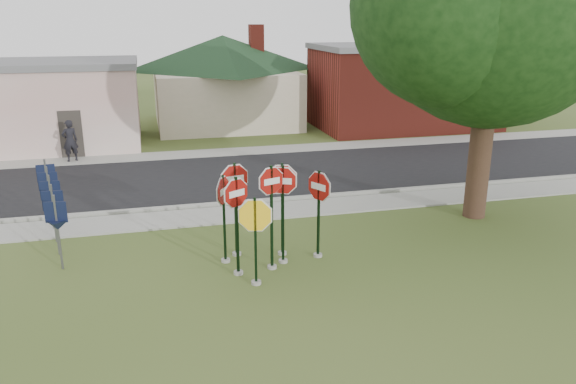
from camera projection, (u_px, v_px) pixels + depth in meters
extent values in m
plane|color=#3C501E|center=(273.00, 290.00, 13.31)|extent=(120.00, 120.00, 0.00)
cube|color=gray|center=(236.00, 214.00, 18.39)|extent=(60.00, 1.60, 0.06)
cube|color=black|center=(218.00, 178.00, 22.56)|extent=(60.00, 7.00, 0.04)
cube|color=gray|center=(206.00, 154.00, 26.54)|extent=(60.00, 1.60, 0.06)
cube|color=gray|center=(232.00, 203.00, 19.31)|extent=(60.00, 0.20, 0.14)
cylinder|color=gray|center=(272.00, 267.00, 14.48)|extent=(0.24, 0.24, 0.08)
cube|color=black|center=(272.00, 218.00, 14.08)|extent=(0.07, 0.07, 2.75)
cylinder|color=white|center=(271.00, 181.00, 13.79)|extent=(0.93, 0.36, 0.98)
cylinder|color=maroon|center=(271.00, 181.00, 13.79)|extent=(0.86, 0.34, 0.91)
cube|color=white|center=(271.00, 181.00, 13.79)|extent=(0.43, 0.17, 0.16)
cylinder|color=gray|center=(256.00, 282.00, 13.62)|extent=(0.24, 0.24, 0.08)
cube|color=black|center=(256.00, 242.00, 13.30)|extent=(0.07, 0.06, 2.22)
cylinder|color=white|center=(255.00, 216.00, 13.11)|extent=(1.10, 0.27, 1.13)
cylinder|color=yellow|center=(255.00, 216.00, 13.11)|extent=(1.02, 0.26, 1.04)
cylinder|color=gray|center=(238.00, 273.00, 14.15)|extent=(0.24, 0.24, 0.08)
cube|color=black|center=(237.00, 227.00, 13.78)|extent=(0.08, 0.07, 2.55)
cylinder|color=white|center=(236.00, 193.00, 13.52)|extent=(0.88, 0.52, 1.01)
cylinder|color=maroon|center=(236.00, 193.00, 13.52)|extent=(0.82, 0.49, 0.94)
cube|color=white|center=(236.00, 193.00, 13.52)|extent=(0.41, 0.24, 0.16)
cylinder|color=gray|center=(283.00, 261.00, 14.83)|extent=(0.24, 0.24, 0.08)
cube|color=black|center=(283.00, 215.00, 14.45)|extent=(0.08, 0.07, 2.66)
cylinder|color=white|center=(283.00, 181.00, 14.17)|extent=(0.91, 0.44, 1.00)
cylinder|color=maroon|center=(283.00, 181.00, 14.17)|extent=(0.85, 0.41, 0.93)
cube|color=white|center=(283.00, 181.00, 14.17)|extent=(0.42, 0.20, 0.16)
cylinder|color=gray|center=(282.00, 253.00, 15.32)|extent=(0.24, 0.24, 0.08)
cube|color=black|center=(282.00, 210.00, 14.95)|extent=(0.07, 0.06, 2.58)
cylinder|color=white|center=(282.00, 179.00, 14.70)|extent=(1.11, 0.17, 1.12)
cylinder|color=maroon|center=(282.00, 179.00, 14.70)|extent=(1.03, 0.16, 1.04)
cube|color=white|center=(282.00, 179.00, 14.70)|extent=(0.51, 0.08, 0.18)
cylinder|color=gray|center=(237.00, 254.00, 15.28)|extent=(0.24, 0.24, 0.08)
cube|color=black|center=(236.00, 210.00, 14.91)|extent=(0.07, 0.06, 2.60)
cylinder|color=white|center=(235.00, 179.00, 14.65)|extent=(1.05, 0.27, 1.07)
cylinder|color=maroon|center=(235.00, 179.00, 14.65)|extent=(0.97, 0.26, 0.99)
cube|color=white|center=(235.00, 179.00, 14.65)|extent=(0.48, 0.13, 0.17)
cylinder|color=gray|center=(318.00, 255.00, 15.19)|extent=(0.24, 0.24, 0.08)
cube|color=black|center=(319.00, 214.00, 14.84)|extent=(0.07, 0.08, 2.42)
cylinder|color=white|center=(319.00, 186.00, 14.61)|extent=(0.54, 0.96, 1.09)
cylinder|color=maroon|center=(319.00, 186.00, 14.61)|extent=(0.51, 0.89, 1.01)
cube|color=white|center=(319.00, 186.00, 14.61)|extent=(0.25, 0.45, 0.17)
cylinder|color=gray|center=(226.00, 260.00, 14.86)|extent=(0.24, 0.24, 0.08)
cube|color=black|center=(224.00, 219.00, 14.52)|extent=(0.07, 0.08, 2.39)
cylinder|color=white|center=(223.00, 191.00, 14.29)|extent=(0.55, 0.89, 1.03)
cylinder|color=maroon|center=(223.00, 191.00, 14.29)|extent=(0.51, 0.82, 0.95)
cube|color=white|center=(223.00, 191.00, 14.29)|extent=(0.26, 0.41, 0.16)
cube|color=#59595E|center=(58.00, 233.00, 14.15)|extent=(0.05, 0.05, 2.00)
cube|color=black|center=(56.00, 212.00, 13.99)|extent=(0.55, 0.13, 0.55)
cone|color=black|center=(57.00, 225.00, 14.09)|extent=(0.65, 0.65, 0.25)
cube|color=#59595E|center=(55.00, 220.00, 15.03)|extent=(0.05, 0.05, 2.00)
cube|color=black|center=(53.00, 201.00, 14.87)|extent=(0.55, 0.09, 0.55)
cone|color=black|center=(54.00, 213.00, 14.97)|extent=(0.62, 0.62, 0.25)
cube|color=#59595E|center=(53.00, 209.00, 15.91)|extent=(0.05, 0.05, 2.00)
cube|color=black|center=(50.00, 190.00, 15.75)|extent=(0.55, 0.05, 0.55)
cone|color=black|center=(52.00, 202.00, 15.85)|extent=(0.58, 0.58, 0.25)
cube|color=#59595E|center=(50.00, 199.00, 16.79)|extent=(0.05, 0.05, 2.00)
cube|color=black|center=(48.00, 181.00, 16.63)|extent=(0.55, 0.05, 0.55)
cone|color=black|center=(49.00, 193.00, 16.73)|extent=(0.58, 0.58, 0.25)
cube|color=#59595E|center=(48.00, 190.00, 17.67)|extent=(0.05, 0.05, 2.00)
cube|color=black|center=(46.00, 173.00, 17.50)|extent=(0.55, 0.09, 0.55)
cone|color=black|center=(47.00, 184.00, 17.61)|extent=(0.62, 0.62, 0.25)
cube|color=silver|center=(11.00, 108.00, 27.26)|extent=(12.00, 6.00, 4.00)
cube|color=slate|center=(4.00, 64.00, 26.65)|extent=(12.20, 6.20, 0.30)
cube|color=#332D28|center=(71.00, 135.00, 25.47)|extent=(1.00, 0.10, 2.20)
cube|color=beige|center=(224.00, 97.00, 33.66)|extent=(8.00, 8.00, 3.20)
pyramid|color=black|center=(222.00, 35.00, 32.59)|extent=(11.60, 11.60, 2.00)
cube|color=maroon|center=(256.00, 38.00, 33.12)|extent=(0.80, 0.80, 1.60)
cube|color=maroon|center=(404.00, 88.00, 32.58)|extent=(10.00, 6.00, 4.50)
cube|color=slate|center=(406.00, 47.00, 31.88)|extent=(10.20, 6.20, 0.30)
cube|color=white|center=(394.00, 89.00, 29.27)|extent=(2.00, 0.08, 0.90)
cylinder|color=#311E15|center=(482.00, 136.00, 17.52)|extent=(0.70, 0.70, 5.30)
cylinder|color=#311E15|center=(483.00, 76.00, 41.94)|extent=(0.50, 0.50, 4.00)
sphere|color=black|center=(488.00, 26.00, 40.87)|extent=(5.60, 5.60, 5.60)
imported|color=black|center=(70.00, 141.00, 24.78)|extent=(0.79, 0.65, 1.85)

